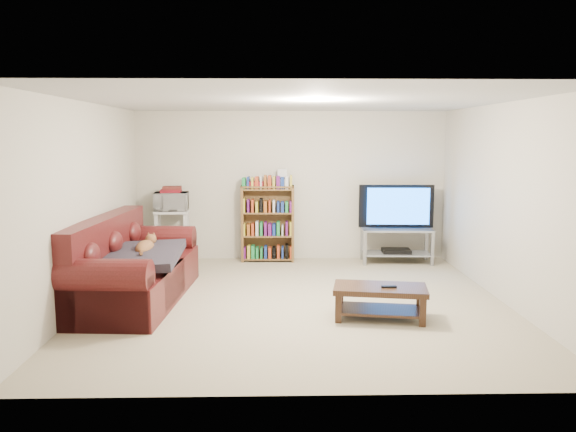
{
  "coord_description": "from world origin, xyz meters",
  "views": [
    {
      "loc": [
        -0.26,
        -6.6,
        1.98
      ],
      "look_at": [
        -0.1,
        0.4,
        1.0
      ],
      "focal_mm": 35.0,
      "sensor_mm": 36.0,
      "label": 1
    }
  ],
  "objects_px": {
    "sofa": "(129,272)",
    "coffee_table": "(380,296)",
    "bookshelf": "(268,222)",
    "tv_stand": "(396,240)"
  },
  "relations": [
    {
      "from": "sofa",
      "to": "bookshelf",
      "type": "bearing_deg",
      "value": 56.06
    },
    {
      "from": "bookshelf",
      "to": "sofa",
      "type": "bearing_deg",
      "value": -126.1
    },
    {
      "from": "sofa",
      "to": "coffee_table",
      "type": "height_order",
      "value": "sofa"
    },
    {
      "from": "sofa",
      "to": "coffee_table",
      "type": "distance_m",
      "value": 3.05
    },
    {
      "from": "sofa",
      "to": "tv_stand",
      "type": "relative_size",
      "value": 2.19
    },
    {
      "from": "coffee_table",
      "to": "bookshelf",
      "type": "relative_size",
      "value": 0.88
    },
    {
      "from": "tv_stand",
      "to": "bookshelf",
      "type": "height_order",
      "value": "bookshelf"
    },
    {
      "from": "sofa",
      "to": "coffee_table",
      "type": "relative_size",
      "value": 2.29
    },
    {
      "from": "sofa",
      "to": "bookshelf",
      "type": "xyz_separation_m",
      "value": [
        1.67,
        2.17,
        0.28
      ]
    },
    {
      "from": "sofa",
      "to": "bookshelf",
      "type": "height_order",
      "value": "bookshelf"
    }
  ]
}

